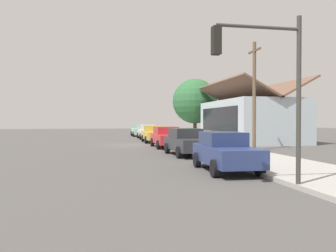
# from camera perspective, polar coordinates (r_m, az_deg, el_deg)

# --- Properties ---
(ground_plane) EXTENTS (120.00, 120.00, 0.00)m
(ground_plane) POSITION_cam_1_polar(r_m,az_deg,el_deg) (28.90, -6.65, -3.20)
(ground_plane) COLOR #4C4947
(sidewalk_curb) EXTENTS (60.00, 4.20, 0.16)m
(sidewalk_curb) POSITION_cam_1_polar(r_m,az_deg,el_deg) (29.85, 4.15, -2.91)
(sidewalk_curb) COLOR #A3A099
(sidewalk_curb) RESTS_ON ground
(car_seafoam) EXTENTS (4.84, 1.98, 1.59)m
(car_seafoam) POSITION_cam_1_polar(r_m,az_deg,el_deg) (45.40, -4.84, -0.67)
(car_seafoam) COLOR #9ED1BC
(car_seafoam) RESTS_ON ground
(car_ivory) EXTENTS (4.62, 2.02, 1.59)m
(car_ivory) POSITION_cam_1_polar(r_m,az_deg,el_deg) (38.93, -3.54, -0.93)
(car_ivory) COLOR silver
(car_ivory) RESTS_ON ground
(car_mustard) EXTENTS (4.61, 2.12, 1.59)m
(car_mustard) POSITION_cam_1_polar(r_m,az_deg,el_deg) (32.53, -2.36, -1.29)
(car_mustard) COLOR gold
(car_mustard) RESTS_ON ground
(car_cherry) EXTENTS (4.80, 2.05, 1.59)m
(car_cherry) POSITION_cam_1_polar(r_m,az_deg,el_deg) (26.35, -0.24, -1.81)
(car_cherry) COLOR red
(car_cherry) RESTS_ON ground
(car_charcoal) EXTENTS (4.65, 2.17, 1.59)m
(car_charcoal) POSITION_cam_1_polar(r_m,az_deg,el_deg) (20.45, 3.15, -2.60)
(car_charcoal) COLOR #2D3035
(car_charcoal) RESTS_ON ground
(car_navy) EXTENTS (4.47, 2.09, 1.59)m
(car_navy) POSITION_cam_1_polar(r_m,az_deg,el_deg) (14.26, 9.45, -4.16)
(car_navy) COLOR navy
(car_navy) RESTS_ON ground
(storefront_building) EXTENTS (12.45, 6.70, 5.82)m
(storefront_building) POSITION_cam_1_polar(r_m,az_deg,el_deg) (34.28, 13.40, 0.99)
(storefront_building) COLOR #ADBCC6
(storefront_building) RESTS_ON ground
(shade_tree) EXTENTS (5.41, 5.41, 7.12)m
(shade_tree) POSITION_cam_1_polar(r_m,az_deg,el_deg) (41.62, 4.51, 4.13)
(shade_tree) COLOR brown
(shade_tree) RESTS_ON ground
(traffic_light_main) EXTENTS (0.37, 2.79, 5.20)m
(traffic_light_main) POSITION_cam_1_polar(r_m,az_deg,el_deg) (10.59, 15.99, 8.58)
(traffic_light_main) COLOR #383833
(traffic_light_main) RESTS_ON ground
(utility_pole_wooden) EXTENTS (1.80, 0.24, 7.50)m
(utility_pole_wooden) POSITION_cam_1_polar(r_m,az_deg,el_deg) (24.55, 14.15, 5.23)
(utility_pole_wooden) COLOR brown
(utility_pole_wooden) RESTS_ON ground
(fire_hydrant_red) EXTENTS (0.22, 0.22, 0.71)m
(fire_hydrant_red) POSITION_cam_1_polar(r_m,az_deg,el_deg) (22.42, 5.62, -3.11)
(fire_hydrant_red) COLOR red
(fire_hydrant_red) RESTS_ON sidewalk_curb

